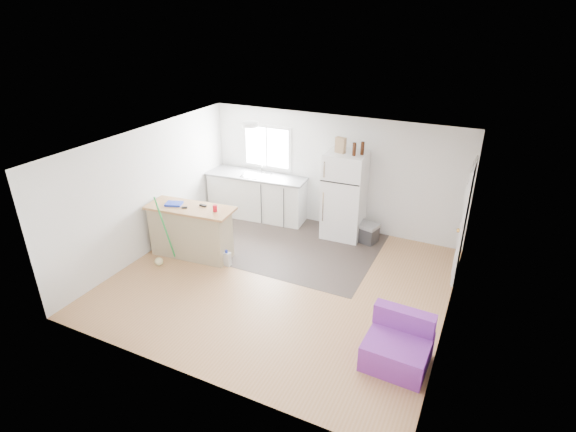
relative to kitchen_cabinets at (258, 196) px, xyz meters
The scene contains 19 objects.
room 2.79m from the kitchen_cabinets, 52.79° to the right, with size 5.51×5.01×2.41m.
vinyl_zone 1.38m from the kitchen_cabinets, 44.80° to the right, with size 4.05×2.50×0.00m, color #362D29.
window 1.10m from the kitchen_cabinets, 75.45° to the left, with size 1.18×0.06×0.98m.
interior_door 4.43m from the kitchen_cabinets, ahead, with size 0.11×0.92×2.10m.
ceiling_fixture 2.13m from the kitchen_cabinets, 65.45° to the right, with size 0.30×0.30×0.07m, color white.
kitchen_cabinets is the anchor object (origin of this frame).
peninsula 2.09m from the kitchen_cabinets, 97.49° to the right, with size 1.69×0.78×1.01m.
refrigerator 2.07m from the kitchen_cabinets, ahead, with size 0.81×0.77×1.78m.
cooler 2.55m from the kitchen_cabinets, ahead, with size 0.58×0.47×0.39m.
purple_seat 5.09m from the kitchen_cabinets, 39.45° to the right, with size 0.85×0.80×0.67m.
cleaner_jug 2.22m from the kitchen_cabinets, 76.07° to the right, with size 0.15×0.11×0.31m.
mop 2.70m from the kitchen_cabinets, 102.58° to the right, with size 0.23×0.39×1.40m.
red_cup 2.13m from the kitchen_cabinets, 82.09° to the right, with size 0.08×0.08×0.12m, color red.
blue_tray 2.25m from the kitchen_cabinets, 105.25° to the right, with size 0.30×0.22×0.04m, color #142CBE.
tool_a 2.01m from the kitchen_cabinets, 91.47° to the right, with size 0.14×0.05×0.03m, color black.
tool_b 2.24m from the kitchen_cabinets, 98.01° to the right, with size 0.10×0.04×0.03m, color black.
cardboard_box 2.38m from the kitchen_cabinets, ahead, with size 0.20×0.10×0.30m, color #A4845D.
bottle_left 2.62m from the kitchen_cabinets, ahead, with size 0.07×0.07×0.25m, color #341609.
bottle_right 2.72m from the kitchen_cabinets, ahead, with size 0.07×0.07×0.25m, color #341609.
Camera 1 is at (2.99, -5.91, 4.33)m, focal length 28.00 mm.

